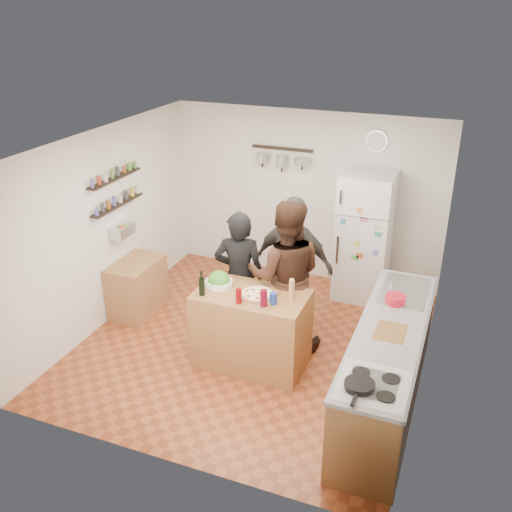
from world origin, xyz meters
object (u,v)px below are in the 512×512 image
at_px(salad_bowl, 219,283).
at_px(fridge, 364,236).
at_px(counter_run, 387,368).
at_px(pepper_mill, 292,291).
at_px(red_bowl, 395,299).
at_px(side_table, 137,287).
at_px(person_center, 285,276).
at_px(wall_clock, 377,141).
at_px(prep_island, 252,329).
at_px(wine_bottle, 202,287).
at_px(person_back, 294,264).
at_px(salt_canister, 273,298).
at_px(skillet, 360,385).
at_px(person_left, 239,277).

xyz_separation_m(salad_bowl, fridge, (1.24, 2.07, -0.04)).
height_order(counter_run, fridge, fridge).
xyz_separation_m(pepper_mill, counter_run, (1.12, -0.23, -0.56)).
distance_m(salad_bowl, counter_run, 2.06).
bearing_deg(red_bowl, side_table, 176.80).
bearing_deg(salad_bowl, person_center, 35.36).
bearing_deg(wall_clock, prep_island, -108.53).
xyz_separation_m(wine_bottle, person_back, (0.67, 1.20, -0.14)).
bearing_deg(wine_bottle, fridge, 60.54).
bearing_deg(side_table, salt_canister, -17.01).
xyz_separation_m(wine_bottle, fridge, (1.32, 2.34, -0.11)).
relative_size(salt_canister, person_center, 0.07).
bearing_deg(prep_island, skillet, -39.55).
bearing_deg(salad_bowl, fridge, 59.04).
bearing_deg(skillet, person_center, 125.87).
xyz_separation_m(prep_island, side_table, (-1.87, 0.54, -0.09)).
distance_m(prep_island, salt_canister, 0.61).
height_order(prep_island, wine_bottle, wine_bottle).
xyz_separation_m(pepper_mill, salt_canister, (-0.15, -0.17, -0.04)).
height_order(counter_run, side_table, counter_run).
bearing_deg(red_bowl, person_center, 173.24).
relative_size(person_center, fridge, 1.04).
xyz_separation_m(red_bowl, fridge, (-0.70, 1.76, -0.06)).
bearing_deg(person_left, prep_island, 111.28).
height_order(prep_island, pepper_mill, pepper_mill).
xyz_separation_m(salad_bowl, wall_clock, (1.24, 2.40, 1.21)).
height_order(wine_bottle, pepper_mill, wine_bottle).
bearing_deg(side_table, person_back, 11.94).
bearing_deg(person_left, wine_bottle, 62.37).
relative_size(salt_canister, wall_clock, 0.43).
xyz_separation_m(salt_canister, counter_run, (1.27, -0.06, -0.52)).
bearing_deg(counter_run, red_bowl, 95.32).
xyz_separation_m(salt_canister, person_back, (-0.13, 1.10, -0.10)).
relative_size(person_left, person_center, 0.90).
relative_size(person_left, counter_run, 0.64).
bearing_deg(salad_bowl, person_back, 57.35).
bearing_deg(pepper_mill, counter_run, -11.73).
distance_m(counter_run, fridge, 2.46).
relative_size(prep_island, red_bowl, 5.79).
bearing_deg(pepper_mill, salad_bowl, 180.00).
bearing_deg(person_center, red_bowl, 157.12).
relative_size(person_back, red_bowl, 8.11).
bearing_deg(prep_island, wine_bottle, -156.25).
relative_size(salt_canister, person_back, 0.07).
relative_size(pepper_mill, person_back, 0.11).
height_order(pepper_mill, person_back, person_back).
bearing_deg(wine_bottle, side_table, 150.85).
height_order(wine_bottle, fridge, fridge).
bearing_deg(salt_canister, pepper_mill, 48.58).
height_order(person_left, counter_run, person_left).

